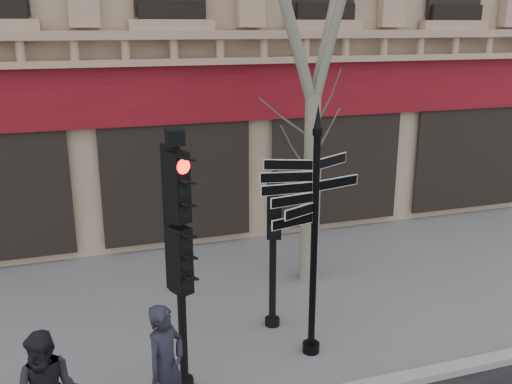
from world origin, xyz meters
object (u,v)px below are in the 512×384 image
Objects in this scene: traffic_signal_main at (179,232)px; traffic_signal_secondary at (273,224)px; fingerpost at (316,192)px; pedestrian_a at (166,367)px.

traffic_signal_main is 2.27m from traffic_signal_secondary.
traffic_signal_main is (-2.11, -0.28, -0.28)m from fingerpost.
fingerpost is 1.48× the size of traffic_signal_secondary.
traffic_signal_secondary is (1.81, 1.28, -0.51)m from traffic_signal_main.
traffic_signal_main is at bearing -176.09° from fingerpost.
pedestrian_a is (-2.17, -1.99, -1.03)m from traffic_signal_secondary.
fingerpost is 1.05× the size of traffic_signal_main.
traffic_signal_main is 1.73m from pedestrian_a.
fingerpost is 2.15m from traffic_signal_main.
fingerpost reaches higher than traffic_signal_secondary.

